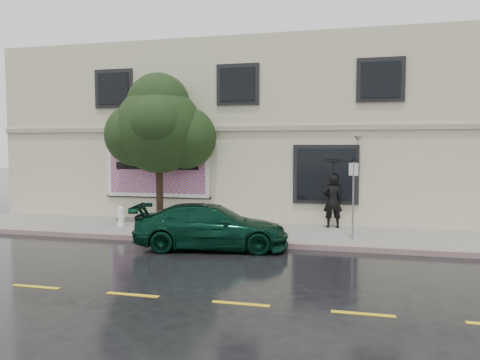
% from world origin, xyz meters
% --- Properties ---
extents(ground, '(90.00, 90.00, 0.00)m').
position_xyz_m(ground, '(0.00, 0.00, 0.00)').
color(ground, black).
rests_on(ground, ground).
extents(sidewalk, '(20.00, 3.50, 0.15)m').
position_xyz_m(sidewalk, '(0.00, 3.25, 0.07)').
color(sidewalk, gray).
rests_on(sidewalk, ground).
extents(curb, '(20.00, 0.18, 0.16)m').
position_xyz_m(curb, '(0.00, 1.50, 0.07)').
color(curb, gray).
rests_on(curb, ground).
extents(road_marking, '(19.00, 0.12, 0.01)m').
position_xyz_m(road_marking, '(0.00, -3.50, 0.01)').
color(road_marking, gold).
rests_on(road_marking, ground).
extents(building, '(20.00, 8.12, 7.00)m').
position_xyz_m(building, '(0.00, 9.00, 3.50)').
color(building, beige).
rests_on(building, ground).
extents(billboard, '(4.30, 0.16, 2.20)m').
position_xyz_m(billboard, '(-3.20, 4.92, 2.05)').
color(billboard, white).
rests_on(billboard, ground).
extents(car, '(4.67, 2.65, 1.28)m').
position_xyz_m(car, '(0.23, 0.94, 0.64)').
color(car, black).
rests_on(car, ground).
extents(pedestrian, '(0.73, 0.55, 1.82)m').
position_xyz_m(pedestrian, '(3.48, 4.48, 1.06)').
color(pedestrian, black).
rests_on(pedestrian, sidewalk).
extents(umbrella, '(1.31, 1.31, 0.73)m').
position_xyz_m(umbrella, '(3.48, 4.48, 2.33)').
color(umbrella, black).
rests_on(umbrella, pedestrian).
extents(street_tree, '(3.19, 3.19, 5.01)m').
position_xyz_m(street_tree, '(-2.79, 4.19, 3.55)').
color(street_tree, '#312316').
rests_on(street_tree, sidewalk).
extents(fire_hydrant, '(0.29, 0.27, 0.70)m').
position_xyz_m(fire_hydrant, '(-3.72, 3.00, 0.49)').
color(fire_hydrant, white).
rests_on(fire_hydrant, sidewalk).
extents(sign_pole, '(0.28, 0.11, 2.33)m').
position_xyz_m(sign_pole, '(4.17, 2.53, 1.57)').
color(sign_pole, gray).
rests_on(sign_pole, sidewalk).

